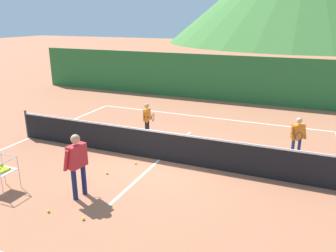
# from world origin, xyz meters

# --- Properties ---
(ground_plane) EXTENTS (120.00, 120.00, 0.00)m
(ground_plane) POSITION_xyz_m (0.00, 0.00, 0.00)
(ground_plane) COLOR #A86647
(line_baseline_far) EXTENTS (10.70, 0.08, 0.01)m
(line_baseline_far) POSITION_xyz_m (0.00, 5.21, 0.00)
(line_baseline_far) COLOR white
(line_baseline_far) RESTS_ON ground
(line_sideline_west) EXTENTS (0.08, 10.45, 0.01)m
(line_sideline_west) POSITION_xyz_m (-5.35, 0.00, 0.00)
(line_sideline_west) COLOR white
(line_sideline_west) RESTS_ON ground
(line_service_center) EXTENTS (0.08, 5.90, 0.01)m
(line_service_center) POSITION_xyz_m (0.00, 0.00, 0.00)
(line_service_center) COLOR white
(line_service_center) RESTS_ON ground
(tennis_net) EXTENTS (10.96, 0.08, 1.05)m
(tennis_net) POSITION_xyz_m (0.00, 0.00, 0.50)
(tennis_net) COLOR #333338
(tennis_net) RESTS_ON ground
(instructor) EXTENTS (0.44, 0.80, 1.67)m
(instructor) POSITION_xyz_m (-0.90, -2.86, 1.00)
(instructor) COLOR #191E4C
(instructor) RESTS_ON ground
(student_0) EXTENTS (0.49, 0.59, 1.30)m
(student_0) POSITION_xyz_m (-1.32, 1.84, 0.78)
(student_0) COLOR black
(student_0) RESTS_ON ground
(student_1) EXTENTS (0.51, 0.70, 1.36)m
(student_1) POSITION_xyz_m (3.97, 1.83, 0.82)
(student_1) COLOR navy
(student_1) RESTS_ON ground
(ball_cart) EXTENTS (0.58, 0.58, 0.90)m
(ball_cart) POSITION_xyz_m (-2.95, -3.38, 0.59)
(ball_cart) COLOR #B7B7BC
(ball_cart) RESTS_ON ground
(tennis_ball_1) EXTENTS (0.07, 0.07, 0.07)m
(tennis_ball_1) POSITION_xyz_m (-0.19, -3.71, 0.03)
(tennis_ball_1) COLOR yellow
(tennis_ball_1) RESTS_ON ground
(tennis_ball_3) EXTENTS (0.07, 0.07, 0.07)m
(tennis_ball_3) POSITION_xyz_m (-0.97, -1.52, 0.03)
(tennis_ball_3) COLOR yellow
(tennis_ball_3) RESTS_ON ground
(tennis_ball_4) EXTENTS (0.07, 0.07, 0.07)m
(tennis_ball_4) POSITION_xyz_m (-1.13, -3.77, 0.03)
(tennis_ball_4) COLOR yellow
(tennis_ball_4) RESTS_ON ground
(tennis_ball_6) EXTENTS (0.07, 0.07, 0.07)m
(tennis_ball_6) POSITION_xyz_m (-0.54, -0.58, 0.03)
(tennis_ball_6) COLOR yellow
(tennis_ball_6) RESTS_ON ground
(tennis_ball_7) EXTENTS (0.07, 0.07, 0.07)m
(tennis_ball_7) POSITION_xyz_m (-2.16, -1.29, 0.03)
(tennis_ball_7) COLOR yellow
(tennis_ball_7) RESTS_ON ground
(windscreen_fence) EXTENTS (23.53, 0.08, 2.46)m
(windscreen_fence) POSITION_xyz_m (0.00, 8.62, 1.23)
(windscreen_fence) COLOR #286B33
(windscreen_fence) RESTS_ON ground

